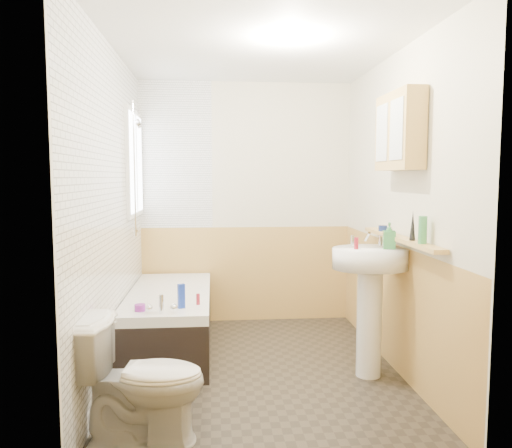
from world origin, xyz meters
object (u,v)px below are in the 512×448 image
Objects in this scene: sink at (370,285)px; pine_shelf at (400,238)px; toilet at (142,380)px; medicine_cabinet at (399,131)px; bathtub at (170,319)px.

pine_shelf is at bearing -12.64° from sink.
toilet is at bearing -149.41° from sink.
medicine_cabinet is (-0.03, -0.00, 0.79)m from pine_shelf.
sink reaches higher than toilet.
sink is 0.81× the size of pine_shelf.
toilet is 0.53× the size of pine_shelf.
toilet is 2.44m from medicine_cabinet.
toilet is 2.08m from pine_shelf.
medicine_cabinet reaches higher than bathtub.
toilet is 1.17× the size of medicine_cabinet.
bathtub is 1.78m from sink.
medicine_cabinet is (0.17, -0.06, 1.15)m from sink.
medicine_cabinet is at bearing -24.38° from bathtub.
sink is at bearing 163.79° from pine_shelf.
bathtub is 2.09m from pine_shelf.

